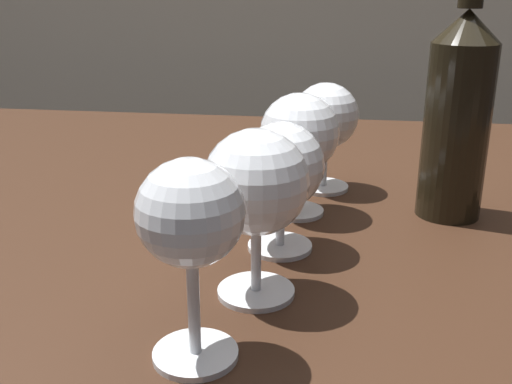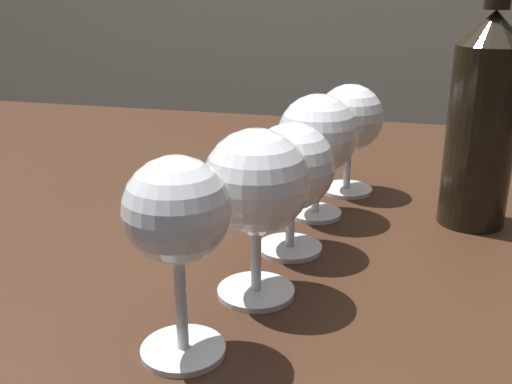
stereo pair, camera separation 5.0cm
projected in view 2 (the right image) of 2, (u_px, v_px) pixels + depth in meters
The scene contains 7 objects.
dining_table at pixel (236, 253), 0.80m from camera, with size 1.53×0.92×0.76m.
wine_glass_merlot at pixel (177, 218), 0.41m from camera, with size 0.07×0.07×0.15m.
wine_glass_white at pixel (256, 186), 0.50m from camera, with size 0.09×0.09×0.15m.
wine_glass_cabernet at pixel (291, 170), 0.59m from camera, with size 0.09×0.09×0.13m.
wine_glass_rose at pixel (318, 136), 0.67m from camera, with size 0.09×0.09×0.14m.
wine_glass_pinot at pixel (350, 119), 0.75m from camera, with size 0.08×0.08×0.14m.
wine_bottle at pixel (483, 115), 0.64m from camera, with size 0.07×0.07×0.32m.
Camera 2 is at (0.20, -0.70, 1.03)m, focal length 42.55 mm.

